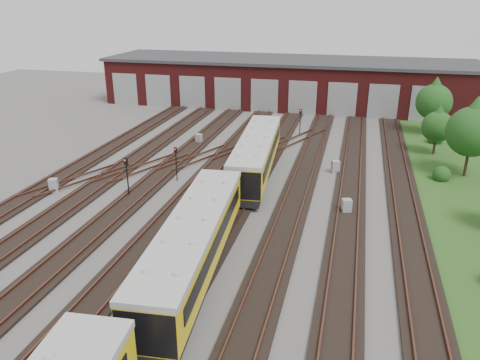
# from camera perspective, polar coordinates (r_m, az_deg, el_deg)

# --- Properties ---
(ground) EXTENTS (120.00, 120.00, 0.00)m
(ground) POSITION_cam_1_polar(r_m,az_deg,el_deg) (31.39, -5.92, -6.09)
(ground) COLOR #494643
(ground) RESTS_ON ground
(track_network) EXTENTS (30.40, 70.00, 0.33)m
(track_network) POSITION_cam_1_polar(r_m,az_deg,el_deg) (31.88, -5.86, -5.41)
(track_network) COLOR black
(track_network) RESTS_ON ground
(maintenance_shed) EXTENTS (51.00, 12.50, 6.35)m
(maintenance_shed) POSITION_cam_1_polar(r_m,az_deg,el_deg) (67.67, 5.72, 11.85)
(maintenance_shed) COLOR #571516
(maintenance_shed) RESTS_ON ground
(grass_verge) EXTENTS (8.00, 55.00, 0.05)m
(grass_verge) POSITION_cam_1_polar(r_m,az_deg,el_deg) (39.86, 26.31, -2.10)
(grass_verge) COLOR #264717
(grass_verge) RESTS_ON ground
(metro_train) EXTENTS (3.99, 47.27, 3.12)m
(metro_train) POSITION_cam_1_polar(r_m,az_deg,el_deg) (25.75, -5.64, -7.79)
(metro_train) COLOR black
(metro_train) RESTS_ON ground
(signal_mast_0) EXTENTS (0.31, 0.30, 3.16)m
(signal_mast_0) POSITION_cam_1_polar(r_m,az_deg,el_deg) (36.54, -13.63, 0.99)
(signal_mast_0) COLOR black
(signal_mast_0) RESTS_ON ground
(signal_mast_1) EXTENTS (0.24, 0.23, 2.94)m
(signal_mast_1) POSITION_cam_1_polar(r_m,az_deg,el_deg) (39.02, -7.81, 2.48)
(signal_mast_1) COLOR black
(signal_mast_1) RESTS_ON ground
(signal_mast_2) EXTENTS (0.26, 0.24, 2.96)m
(signal_mast_2) POSITION_cam_1_polar(r_m,az_deg,el_deg) (52.28, 7.36, 7.44)
(signal_mast_2) COLOR black
(signal_mast_2) RESTS_ON ground
(signal_mast_3) EXTENTS (0.27, 0.25, 3.39)m
(signal_mast_3) POSITION_cam_1_polar(r_m,az_deg,el_deg) (35.17, -1.14, 1.02)
(signal_mast_3) COLOR black
(signal_mast_3) RESTS_ON ground
(relay_cabinet_0) EXTENTS (0.82, 0.76, 1.10)m
(relay_cabinet_0) POSITION_cam_1_polar(r_m,az_deg,el_deg) (39.72, -21.77, -0.62)
(relay_cabinet_0) COLOR #949598
(relay_cabinet_0) RESTS_ON ground
(relay_cabinet_1) EXTENTS (0.73, 0.67, 1.01)m
(relay_cabinet_1) POSITION_cam_1_polar(r_m,az_deg,el_deg) (49.49, -5.04, 5.05)
(relay_cabinet_1) COLOR #949598
(relay_cabinet_1) RESTS_ON ground
(relay_cabinet_2) EXTENTS (0.61, 0.54, 0.91)m
(relay_cabinet_2) POSITION_cam_1_polar(r_m,az_deg,el_deg) (28.20, -4.72, -8.39)
(relay_cabinet_2) COLOR #949598
(relay_cabinet_2) RESTS_ON ground
(relay_cabinet_3) EXTENTS (0.82, 0.77, 1.10)m
(relay_cabinet_3) POSITION_cam_1_polar(r_m,az_deg,el_deg) (41.75, 11.55, 1.59)
(relay_cabinet_3) COLOR #949598
(relay_cabinet_3) RESTS_ON ground
(relay_cabinet_4) EXTENTS (0.79, 0.72, 1.09)m
(relay_cabinet_4) POSITION_cam_1_polar(r_m,az_deg,el_deg) (34.13, 12.86, -3.16)
(relay_cabinet_4) COLOR #949598
(relay_cabinet_4) RESTS_ON ground
(tree_0) EXTENTS (3.87, 3.87, 6.42)m
(tree_0) POSITION_cam_1_polar(r_m,az_deg,el_deg) (55.96, 22.64, 9.25)
(tree_0) COLOR black
(tree_0) RESTS_ON ground
(tree_1) EXTENTS (2.96, 2.96, 4.91)m
(tree_1) POSITION_cam_1_polar(r_m,az_deg,el_deg) (48.83, 22.99, 6.41)
(tree_1) COLOR black
(tree_1) RESTS_ON ground
(tree_2) EXTENTS (4.21, 4.21, 6.98)m
(tree_2) POSITION_cam_1_polar(r_m,az_deg,el_deg) (43.42, 26.56, 5.94)
(tree_2) COLOR black
(tree_2) RESTS_ON ground
(bush_1) EXTENTS (1.48, 1.48, 1.48)m
(bush_1) POSITION_cam_1_polar(r_m,az_deg,el_deg) (42.65, 23.40, 0.90)
(bush_1) COLOR #174012
(bush_1) RESTS_ON ground
(bush_2) EXTENTS (1.50, 1.50, 1.50)m
(bush_2) POSITION_cam_1_polar(r_m,az_deg,el_deg) (53.34, 22.81, 4.92)
(bush_2) COLOR #174012
(bush_2) RESTS_ON ground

